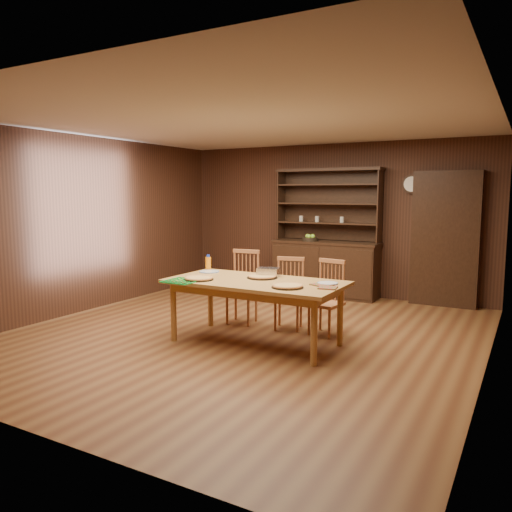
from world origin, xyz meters
The scene contains 20 objects.
floor centered at (0.00, 0.00, 0.00)m, with size 6.00×6.00×0.00m, color brown.
room_shell centered at (0.00, 0.00, 1.58)m, with size 6.00×6.00×6.00m.
china_hutch centered at (0.00, 2.75, 0.60)m, with size 1.84×0.52×2.17m.
doorway centered at (1.90, 2.90, 1.05)m, with size 1.00×0.18×2.10m, color #311C10.
wall_clock centered at (1.35, 2.96, 1.90)m, with size 0.30×0.05×0.30m.
dining_table centered at (0.30, -0.26, 0.68)m, with size 2.05×1.02×0.75m.
chair_left centered at (-0.33, 0.53, 0.52)m, with size 0.45×0.44×0.99m.
chair_center centered at (0.34, 0.57, 0.49)m, with size 0.46×0.45×0.93m.
chair_right centered at (0.89, 0.55, 0.49)m, with size 0.44×0.42×0.94m.
pizza_left centered at (-0.30, -0.54, 0.77)m, with size 0.34×0.34×0.04m.
pizza_right centered at (0.81, -0.47, 0.77)m, with size 0.35×0.35×0.04m.
pizza_center centered at (0.28, -0.07, 0.77)m, with size 0.37×0.37×0.04m.
cooling_rack centered at (-0.42, -0.72, 0.76)m, with size 0.36×0.36×0.02m, color green, non-canonical shape.
plate_left centered at (-0.52, -0.02, 0.76)m, with size 0.26×0.26×0.02m.
plate_right centered at (1.11, -0.06, 0.76)m, with size 0.23×0.23×0.02m.
foil_dish centered at (0.29, 0.08, 0.80)m, with size 0.26×0.19×0.10m, color white.
juice_bottle centered at (-0.62, 0.12, 0.84)m, with size 0.08×0.08×0.21m.
pot_holder_a centered at (1.20, -0.30, 0.76)m, with size 0.19×0.19×0.01m, color #B41427.
pot_holder_b centered at (1.08, -0.16, 0.76)m, with size 0.20×0.20×0.01m, color #B41427.
fruit_bowl centered at (-0.27, 2.69, 0.98)m, with size 0.28×0.28×0.12m.
Camera 1 is at (3.08, -5.24, 1.76)m, focal length 35.00 mm.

